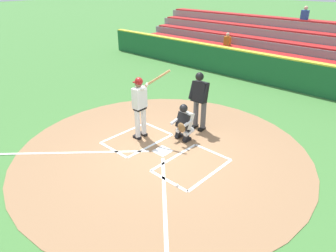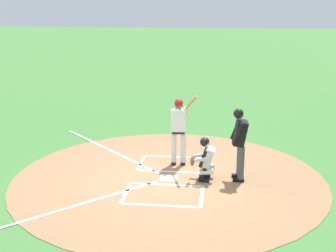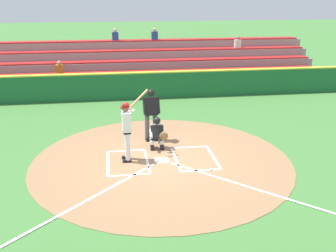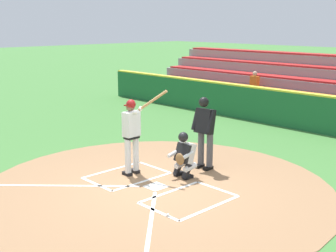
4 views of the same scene
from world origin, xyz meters
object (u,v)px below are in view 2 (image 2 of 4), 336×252
at_px(batter, 179,127).
at_px(baseball, 123,197).
at_px(catcher, 205,158).
at_px(plate_umpire, 240,139).

xyz_separation_m(batter, baseball, (-2.38, 1.07, -1.06)).
bearing_deg(batter, catcher, -143.22).
relative_size(catcher, plate_umpire, 0.61).
bearing_deg(plate_umpire, catcher, 97.27).
bearing_deg(baseball, plate_umpire, -61.22).
bearing_deg(batter, plate_umpire, -119.38).
bearing_deg(baseball, catcher, -53.31).
xyz_separation_m(catcher, baseball, (-1.36, 1.83, -0.55)).
distance_m(plate_umpire, baseball, 3.23).
distance_m(catcher, baseball, 2.35).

